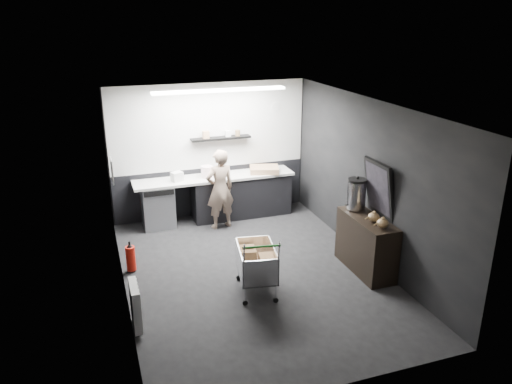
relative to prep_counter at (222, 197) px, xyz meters
name	(u,v)px	position (x,y,z in m)	size (l,w,h in m)	color
floor	(254,273)	(-0.14, -2.42, -0.46)	(5.50, 5.50, 0.00)	black
ceiling	(253,106)	(-0.14, -2.42, 2.24)	(5.50, 5.50, 0.00)	silver
wall_back	(210,150)	(-0.14, 0.33, 0.89)	(5.50, 5.50, 0.00)	black
wall_front	(339,282)	(-0.14, -5.17, 0.89)	(5.50, 5.50, 0.00)	black
wall_left	(118,211)	(-2.14, -2.42, 0.89)	(5.50, 5.50, 0.00)	black
wall_right	(369,181)	(1.86, -2.42, 0.89)	(5.50, 5.50, 0.00)	black
kitchen_wall_panel	(209,126)	(-0.14, 0.31, 1.39)	(3.95, 0.02, 1.70)	silver
dado_panel	(211,190)	(-0.14, 0.31, 0.04)	(3.95, 0.02, 1.00)	black
floating_shelf	(221,138)	(0.06, 0.20, 1.16)	(1.20, 0.22, 0.04)	black
wall_clock	(276,107)	(1.26, 0.30, 1.69)	(0.20, 0.20, 0.03)	silver
poster	(112,171)	(-2.12, -1.12, 1.09)	(0.02, 0.30, 0.40)	white
poster_red_band	(112,167)	(-2.11, -1.12, 1.16)	(0.01, 0.22, 0.10)	red
radiator	(135,305)	(-2.08, -3.32, -0.11)	(0.10, 0.50, 0.60)	silver
ceiling_strip	(220,90)	(-0.14, -0.57, 2.21)	(2.40, 0.20, 0.04)	white
prep_counter	(222,197)	(0.00, 0.00, 0.00)	(3.20, 0.61, 0.90)	black
person	(220,189)	(-0.15, -0.45, 0.33)	(0.57, 0.38, 1.57)	#BCAA95
shopping_cart	(256,263)	(-0.27, -2.93, 0.01)	(0.66, 0.97, 0.97)	silver
sideboard	(366,237)	(1.63, -2.85, 0.12)	(0.52, 1.21, 1.82)	black
fire_extinguisher	(131,258)	(-1.99, -1.70, -0.21)	(0.15, 0.15, 0.51)	red
cardboard_box	(264,169)	(0.89, -0.05, 0.50)	(0.57, 0.44, 0.11)	#A97F5A
pink_tub	(207,172)	(-0.29, 0.00, 0.56)	(0.23, 0.23, 0.23)	#F8D7D9
white_container	(177,177)	(-0.89, -0.05, 0.53)	(0.21, 0.16, 0.18)	silver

